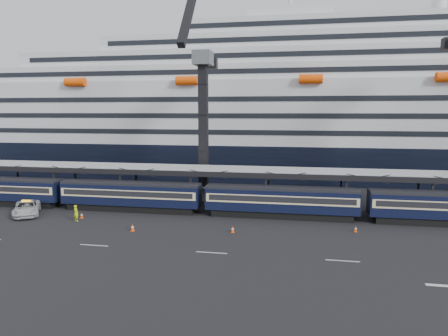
{
  "coord_description": "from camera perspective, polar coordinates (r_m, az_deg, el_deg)",
  "views": [
    {
      "loc": [
        -6.51,
        -39.53,
        13.28
      ],
      "look_at": [
        -15.27,
        10.0,
        6.13
      ],
      "focal_mm": 32.0,
      "sensor_mm": 36.0,
      "label": 1
    }
  ],
  "objects": [
    {
      "name": "worker",
      "position": [
        52.05,
        -20.39,
        -6.06
      ],
      "size": [
        0.87,
        0.75,
        2.01
      ],
      "primitive_type": "imported",
      "rotation": [
        0.0,
        0.0,
        2.71
      ],
      "color": "#D4F10C",
      "rests_on": "ground"
    },
    {
      "name": "crane_dark_near",
      "position": [
        59.68,
        -3.05,
        6.78
      ],
      "size": [
        4.5,
        17.75,
        35.08
      ],
      "color": "#4B4D53",
      "rests_on": "ground"
    },
    {
      "name": "train",
      "position": [
        50.78,
        11.93,
        -4.68
      ],
      "size": [
        133.05,
        3.0,
        4.05
      ],
      "color": "black",
      "rests_on": "ground"
    },
    {
      "name": "ground",
      "position": [
        42.2,
        18.7,
        -10.69
      ],
      "size": [
        260.0,
        260.0,
        0.0
      ],
      "primitive_type": "plane",
      "color": "black",
      "rests_on": "ground"
    },
    {
      "name": "pickup_truck",
      "position": [
        57.67,
        -26.36,
        -5.16
      ],
      "size": [
        5.89,
        7.06,
        1.79
      ],
      "primitive_type": "imported",
      "rotation": [
        0.0,
        0.0,
        0.55
      ],
      "color": "#B4B7BB",
      "rests_on": "ground"
    },
    {
      "name": "canopy",
      "position": [
        54.52,
        16.78,
        -0.72
      ],
      "size": [
        130.0,
        6.25,
        5.53
      ],
      "color": "#9A9DA2",
      "rests_on": "ground"
    },
    {
      "name": "traffic_cone_c",
      "position": [
        46.22,
        -12.94,
        -8.27
      ],
      "size": [
        0.43,
        0.43,
        0.86
      ],
      "color": "#FF4C08",
      "rests_on": "ground"
    },
    {
      "name": "traffic_cone_e",
      "position": [
        47.14,
        18.29,
        -8.25
      ],
      "size": [
        0.35,
        0.35,
        0.69
      ],
      "color": "#FF4C08",
      "rests_on": "ground"
    },
    {
      "name": "cruise_ship",
      "position": [
        85.69,
        13.78,
        7.24
      ],
      "size": [
        214.09,
        28.84,
        34.0
      ],
      "color": "black",
      "rests_on": "ground"
    },
    {
      "name": "traffic_cone_b",
      "position": [
        53.4,
        -19.67,
        -6.37
      ],
      "size": [
        0.38,
        0.38,
        0.77
      ],
      "color": "#FF4C08",
      "rests_on": "ground"
    },
    {
      "name": "traffic_cone_d",
      "position": [
        44.59,
        1.24,
        -8.72
      ],
      "size": [
        0.39,
        0.39,
        0.77
      ],
      "color": "#FF4C08",
      "rests_on": "ground"
    }
  ]
}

